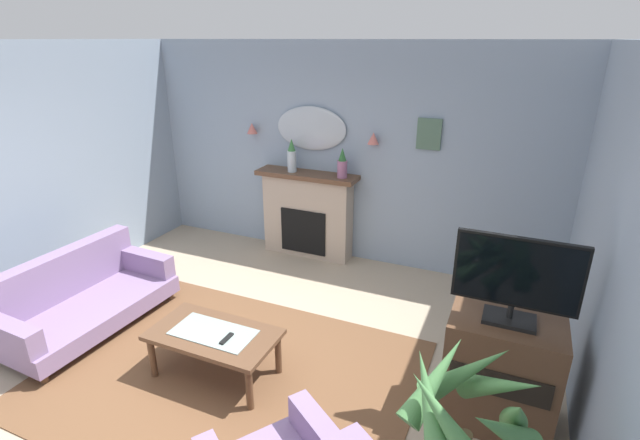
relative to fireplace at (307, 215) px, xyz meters
name	(u,v)px	position (x,y,z in m)	size (l,w,h in m)	color
floor	(216,395)	(0.42, -2.76, -0.62)	(6.45, 6.86, 0.10)	tan
wall_back	(344,155)	(0.42, 0.22, 0.82)	(6.45, 0.10, 2.78)	#8C9EB2
wall_right	(640,328)	(3.20, -2.76, 0.82)	(0.10, 6.86, 2.78)	#8C9EB2
patterned_rug	(229,376)	(0.42, -2.56, -0.56)	(3.20, 2.40, 0.01)	brown
fireplace	(307,215)	(0.00, 0.00, 0.00)	(1.36, 0.36, 1.16)	tan
mantel_vase_right	(292,156)	(-0.20, -0.03, 0.79)	(0.12, 0.12, 0.44)	silver
mantel_vase_left	(342,164)	(0.50, -0.03, 0.76)	(0.13, 0.13, 0.38)	#9E6084
wall_mirror	(311,128)	(0.00, 0.14, 1.14)	(0.96, 0.06, 0.56)	#B2BCC6
wall_sconce_left	(252,128)	(-0.85, 0.09, 1.09)	(0.14, 0.14, 0.14)	#D17066
wall_sconce_right	(373,138)	(0.85, 0.09, 1.09)	(0.14, 0.14, 0.14)	#D17066
framed_picture	(429,134)	(1.50, 0.15, 1.18)	(0.28, 0.03, 0.36)	#4C6B56
coffee_table	(214,338)	(0.32, -2.58, -0.19)	(1.10, 0.60, 0.45)	brown
tv_remote	(227,339)	(0.48, -2.62, -0.12)	(0.04, 0.16, 0.02)	black
floral_couch	(80,297)	(-1.41, -2.48, -0.25)	(0.94, 1.75, 0.76)	gray
tv_cabinet	(500,370)	(2.60, -2.13, -0.12)	(0.80, 0.57, 0.90)	brown
tv_flatscreen	(516,278)	(2.60, -2.15, 0.68)	(0.84, 0.24, 0.65)	black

